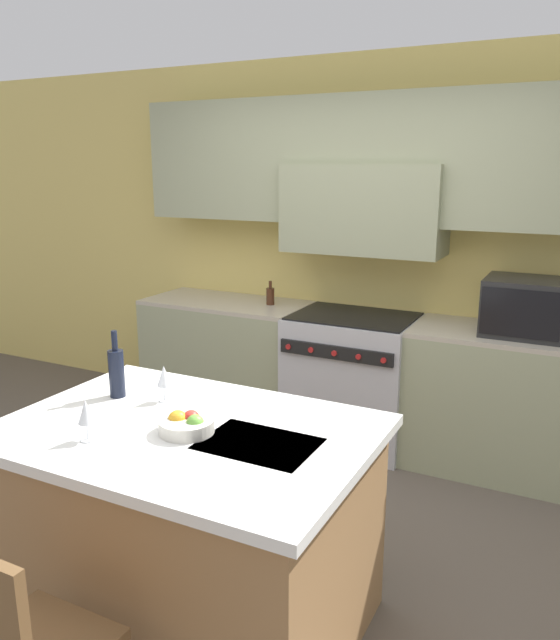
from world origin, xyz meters
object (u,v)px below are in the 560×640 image
at_px(range_stove, 352,379).
at_px(fruit_bowl, 187,424).
at_px(wine_glass_near, 86,413).
at_px(microwave, 533,307).
at_px(wine_bottle, 117,372).
at_px(oil_bottle_on_counter, 270,296).
at_px(wine_glass_far, 164,377).

relative_size(range_stove, fruit_bowl, 4.20).
xyz_separation_m(range_stove, wine_glass_near, (-0.23, -2.33, 0.56)).
distance_m(microwave, fruit_bowl, 2.37).
relative_size(range_stove, wine_bottle, 2.98).
distance_m(microwave, wine_glass_near, 2.72).
xyz_separation_m(microwave, oil_bottle_on_counter, (-1.83, 0.04, -0.11)).
xyz_separation_m(wine_glass_near, wine_glass_far, (0.01, 0.47, 0.00)).
bearing_deg(fruit_bowl, oil_bottle_on_counter, 109.38).
relative_size(range_stove, wine_glass_far, 5.60).
distance_m(wine_glass_near, fruit_bowl, 0.39).
relative_size(wine_bottle, fruit_bowl, 1.41).
relative_size(wine_glass_near, oil_bottle_on_counter, 0.92).
relative_size(wine_bottle, oil_bottle_on_counter, 1.74).
relative_size(wine_glass_far, oil_bottle_on_counter, 0.92).
bearing_deg(wine_glass_near, wine_bottle, 117.34).
relative_size(wine_bottle, wine_glass_far, 1.88).
bearing_deg(microwave, wine_glass_far, -125.84).
height_order(microwave, wine_glass_far, microwave).
distance_m(range_stove, wine_bottle, 2.04).
bearing_deg(wine_glass_far, fruit_bowl, -39.45).
relative_size(microwave, wine_glass_near, 3.44).
bearing_deg(wine_bottle, microwave, 50.57).
bearing_deg(microwave, wine_bottle, -129.43).
xyz_separation_m(microwave, wine_bottle, (-1.59, -1.93, -0.07)).
bearing_deg(range_stove, fruit_bowl, -88.11).
bearing_deg(wine_glass_near, microwave, 59.79).
bearing_deg(fruit_bowl, range_stove, 91.89).
bearing_deg(microwave, oil_bottle_on_counter, 178.83).
relative_size(wine_glass_near, fruit_bowl, 0.75).
distance_m(wine_glass_near, oil_bottle_on_counter, 2.43).
distance_m(wine_glass_far, fruit_bowl, 0.38).
xyz_separation_m(wine_glass_far, oil_bottle_on_counter, (-0.47, 1.92, -0.03)).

